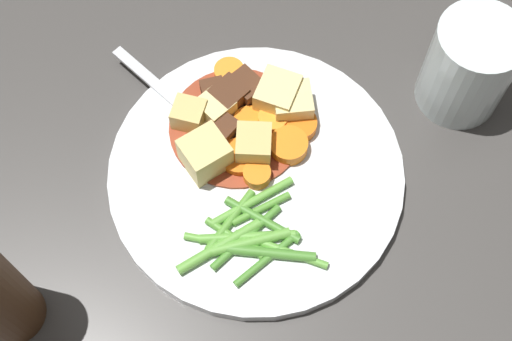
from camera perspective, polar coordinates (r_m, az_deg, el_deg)
name	(u,v)px	position (r m, az deg, el deg)	size (l,w,h in m)	color
ground_plane	(256,177)	(0.63, 0.00, -0.53)	(3.00, 3.00, 0.00)	#423F3D
dinner_plate	(256,174)	(0.63, 0.00, -0.27)	(0.26, 0.26, 0.01)	white
stew_sauce	(237,126)	(0.64, -1.54, 3.54)	(0.12, 0.12, 0.00)	#93381E
carrot_slice_0	(273,120)	(0.63, 1.35, 4.06)	(0.03, 0.03, 0.01)	orange
carrot_slice_1	(259,174)	(0.61, 0.22, -0.32)	(0.02, 0.02, 0.01)	orange
carrot_slice_2	(298,124)	(0.63, 3.39, 3.69)	(0.03, 0.03, 0.01)	orange
carrot_slice_3	(255,123)	(0.64, -0.11, 3.82)	(0.03, 0.03, 0.01)	orange
carrot_slice_4	(289,146)	(0.62, 2.62, 2.00)	(0.03, 0.03, 0.01)	orange
carrot_slice_5	(239,157)	(0.62, -1.34, 1.05)	(0.03, 0.03, 0.01)	orange
carrot_slice_6	(229,73)	(0.66, -2.15, 7.82)	(0.03, 0.03, 0.01)	orange
potato_chunk_0	(292,103)	(0.64, 2.92, 5.39)	(0.03, 0.03, 0.03)	#EAD68C
potato_chunk_1	(205,154)	(0.61, -4.08, 1.30)	(0.04, 0.03, 0.03)	#E5CC7A
potato_chunk_2	(216,108)	(0.64, -3.25, 5.02)	(0.03, 0.03, 0.02)	#EAD68C
potato_chunk_3	(258,145)	(0.61, 0.16, 2.04)	(0.03, 0.03, 0.03)	#DBBC6B
potato_chunk_4	(278,95)	(0.64, 1.73, 6.03)	(0.03, 0.04, 0.03)	#EAD68C
potato_chunk_5	(189,115)	(0.63, -5.36, 4.44)	(0.03, 0.03, 0.02)	#DBBC6B
meat_chunk_0	(229,97)	(0.64, -2.18, 5.92)	(0.03, 0.03, 0.02)	#4C2B19
meat_chunk_1	(224,129)	(0.63, -2.60, 3.36)	(0.02, 0.02, 0.02)	#4C2B19
meat_chunk_2	(247,87)	(0.65, -0.72, 6.67)	(0.03, 0.02, 0.02)	#4C2B19
meat_chunk_3	(214,94)	(0.65, -3.37, 6.11)	(0.02, 0.02, 0.02)	#4C2B19
green_bean_0	(281,249)	(0.59, 2.00, -6.31)	(0.01, 0.01, 0.08)	#66AD42
green_bean_1	(264,259)	(0.59, 0.63, -7.08)	(0.01, 0.01, 0.07)	#4C8E33
green_bean_2	(235,238)	(0.59, -1.71, -5.42)	(0.01, 0.01, 0.06)	#599E38
green_bean_3	(272,252)	(0.59, 1.32, -6.54)	(0.01, 0.01, 0.08)	#4C8E33
green_bean_4	(233,245)	(0.59, -1.83, -5.96)	(0.01, 0.01, 0.08)	#66AD42
green_bean_5	(246,237)	(0.59, -0.79, -5.35)	(0.01, 0.01, 0.08)	#4C8E33
green_bean_6	(247,237)	(0.59, -0.71, -5.31)	(0.01, 0.01, 0.08)	#66AD42
green_bean_7	(251,242)	(0.59, -0.42, -5.74)	(0.01, 0.01, 0.07)	#66AD42
green_bean_8	(219,247)	(0.59, -2.96, -6.09)	(0.01, 0.01, 0.08)	#66AD42
green_bean_9	(264,220)	(0.60, 0.63, -3.95)	(0.01, 0.01, 0.07)	#4C8E33
green_bean_10	(230,221)	(0.60, -2.06, -4.03)	(0.01, 0.01, 0.06)	#599E38
green_bean_11	(252,202)	(0.60, -0.29, -2.51)	(0.01, 0.01, 0.08)	#66AD42
green_bean_12	(260,209)	(0.60, 0.33, -3.09)	(0.01, 0.01, 0.05)	#599E38
fork	(185,110)	(0.65, -5.66, 4.84)	(0.14, 0.12, 0.00)	silver
water_glass	(469,66)	(0.66, 16.63, 7.97)	(0.08, 0.08, 0.09)	silver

